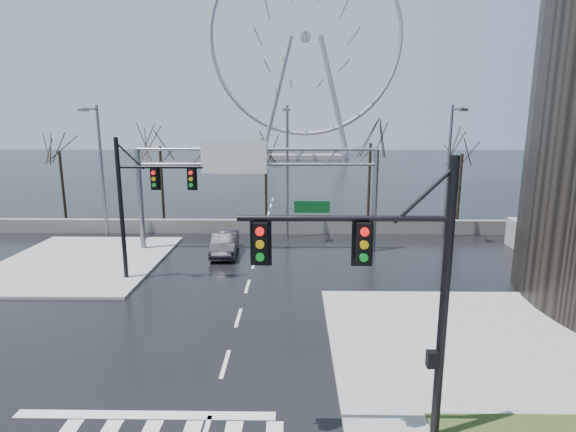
{
  "coord_description": "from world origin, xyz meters",
  "views": [
    {
      "loc": [
        2.56,
        -15.12,
        8.8
      ],
      "look_at": [
        2.22,
        7.69,
        4.0
      ],
      "focal_mm": 28.0,
      "sensor_mm": 36.0,
      "label": 1
    }
  ],
  "objects_px": {
    "sign_gantry": "(251,177)",
    "ferris_wheel": "(306,46)",
    "signal_mast_near": "(394,277)",
    "signal_mast_far": "(140,196)",
    "car": "(225,243)"
  },
  "relations": [
    {
      "from": "sign_gantry",
      "to": "ferris_wheel",
      "type": "distance_m",
      "value": 82.91
    },
    {
      "from": "signal_mast_near",
      "to": "signal_mast_far",
      "type": "relative_size",
      "value": 1.0
    },
    {
      "from": "signal_mast_far",
      "to": "sign_gantry",
      "type": "height_order",
      "value": "signal_mast_far"
    },
    {
      "from": "signal_mast_near",
      "to": "signal_mast_far",
      "type": "height_order",
      "value": "same"
    },
    {
      "from": "signal_mast_near",
      "to": "ferris_wheel",
      "type": "height_order",
      "value": "ferris_wheel"
    },
    {
      "from": "car",
      "to": "sign_gantry",
      "type": "bearing_deg",
      "value": 23.68
    },
    {
      "from": "signal_mast_far",
      "to": "signal_mast_near",
      "type": "bearing_deg",
      "value": -49.74
    },
    {
      "from": "ferris_wheel",
      "to": "sign_gantry",
      "type": "bearing_deg",
      "value": -93.84
    },
    {
      "from": "signal_mast_near",
      "to": "ferris_wheel",
      "type": "bearing_deg",
      "value": 90.08
    },
    {
      "from": "signal_mast_far",
      "to": "ferris_wheel",
      "type": "height_order",
      "value": "ferris_wheel"
    },
    {
      "from": "sign_gantry",
      "to": "ferris_wheel",
      "type": "bearing_deg",
      "value": 86.16
    },
    {
      "from": "signal_mast_near",
      "to": "car",
      "type": "height_order",
      "value": "signal_mast_near"
    },
    {
      "from": "signal_mast_near",
      "to": "car",
      "type": "relative_size",
      "value": 1.72
    },
    {
      "from": "ferris_wheel",
      "to": "signal_mast_far",
      "type": "bearing_deg",
      "value": -97.2
    },
    {
      "from": "signal_mast_far",
      "to": "sign_gantry",
      "type": "relative_size",
      "value": 0.49
    }
  ]
}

